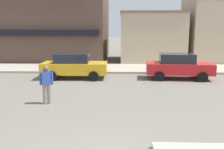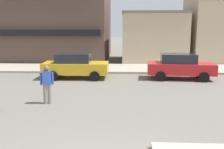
{
  "view_description": "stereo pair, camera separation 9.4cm",
  "coord_description": "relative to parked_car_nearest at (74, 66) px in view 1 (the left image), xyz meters",
  "views": [
    {
      "loc": [
        0.22,
        -4.66,
        3.16
      ],
      "look_at": [
        -0.12,
        4.5,
        1.5
      ],
      "focal_mm": 42.0,
      "sensor_mm": 36.0,
      "label": 1
    },
    {
      "loc": [
        0.32,
        -4.65,
        3.16
      ],
      "look_at": [
        -0.12,
        4.5,
        1.5
      ],
      "focal_mm": 42.0,
      "sensor_mm": 36.0,
      "label": 2
    }
  ],
  "objects": [
    {
      "name": "kerb_far",
      "position": [
        2.73,
        3.64,
        -0.74
      ],
      "size": [
        80.0,
        4.0,
        0.15
      ],
      "primitive_type": "cube",
      "color": "#A89E8C",
      "rests_on": "ground"
    },
    {
      "name": "parked_car_nearest",
      "position": [
        0.0,
        0.0,
        0.0
      ],
      "size": [
        4.03,
        1.93,
        1.56
      ],
      "color": "gold",
      "rests_on": "ground"
    },
    {
      "name": "parked_car_second",
      "position": [
        6.45,
        0.09,
        0.0
      ],
      "size": [
        4.11,
        2.09,
        1.56
      ],
      "color": "red",
      "rests_on": "ground"
    },
    {
      "name": "pedestrian_crossing_near",
      "position": [
        -0.15,
        -5.51,
        0.06
      ],
      "size": [
        0.55,
        0.32,
        1.61
      ],
      "color": "gray",
      "rests_on": "ground"
    },
    {
      "name": "building_corner_shop",
      "position": [
        -4.54,
        10.54,
        3.15
      ],
      "size": [
        12.23,
        10.32,
        7.91
      ],
      "color": "brown",
      "rests_on": "ground"
    },
    {
      "name": "building_storefront_left_near",
      "position": [
        5.62,
        8.81,
        1.43
      ],
      "size": [
        5.61,
        6.62,
        4.48
      ],
      "color": "tan",
      "rests_on": "ground"
    }
  ]
}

